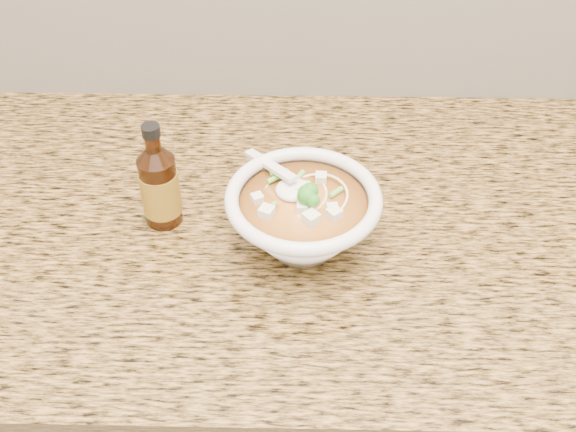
{
  "coord_description": "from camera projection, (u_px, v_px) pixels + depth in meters",
  "views": [
    {
      "loc": [
        -0.05,
        0.92,
        1.6
      ],
      "look_at": [
        -0.07,
        1.62,
        0.95
      ],
      "focal_mm": 45.0,
      "sensor_mm": 36.0,
      "label": 1
    }
  ],
  "objects": [
    {
      "name": "counter_slab",
      "position": [
        334.0,
        226.0,
        1.04
      ],
      "size": [
        4.0,
        0.68,
        0.04
      ],
      "primitive_type": "cube",
      "color": "olive",
      "rests_on": "cabinet"
    },
    {
      "name": "hot_sauce_bottle",
      "position": [
        160.0,
        186.0,
        0.98
      ],
      "size": [
        0.06,
        0.06,
        0.16
      ],
      "rotation": [
        0.0,
        0.0,
        -0.11
      ],
      "color": "#3E1B08",
      "rests_on": "counter_slab"
    },
    {
      "name": "cabinet",
      "position": [
        324.0,
        400.0,
        1.35
      ],
      "size": [
        4.0,
        0.65,
        0.86
      ],
      "primitive_type": "cube",
      "color": "#341D0F",
      "rests_on": "ground"
    },
    {
      "name": "soup_bowl",
      "position": [
        303.0,
        219.0,
        0.95
      ],
      "size": [
        0.2,
        0.21,
        0.11
      ],
      "rotation": [
        0.0,
        0.0,
        -0.35
      ],
      "color": "silver",
      "rests_on": "counter_slab"
    }
  ]
}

